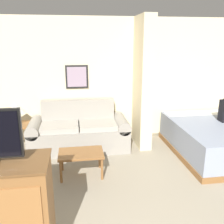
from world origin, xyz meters
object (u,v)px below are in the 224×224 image
(table_lamp, at_px, (15,110))
(bed, at_px, (218,138))
(coffee_table, at_px, (81,155))
(couch, at_px, (79,132))

(table_lamp, xyz_separation_m, bed, (3.85, -0.64, -0.56))
(coffee_table, xyz_separation_m, bed, (2.66, 0.46, -0.05))
(couch, height_order, bed, couch)
(coffee_table, bearing_deg, couch, 90.27)
(couch, relative_size, coffee_table, 2.76)
(couch, relative_size, table_lamp, 4.66)
(couch, xyz_separation_m, coffee_table, (0.01, -1.09, 0.01))
(couch, bearing_deg, table_lamp, 179.80)
(table_lamp, height_order, bed, table_lamp)
(coffee_table, relative_size, table_lamp, 1.69)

